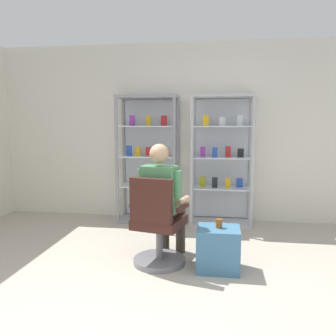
{
  "coord_description": "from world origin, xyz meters",
  "views": [
    {
      "loc": [
        0.53,
        -2.46,
        1.51
      ],
      "look_at": [
        -0.05,
        1.4,
        1.0
      ],
      "focal_mm": 37.58,
      "sensor_mm": 36.0,
      "label": 1
    }
  ],
  "objects": [
    {
      "name": "seated_shopkeeper",
      "position": [
        -0.07,
        1.21,
        0.71
      ],
      "size": [
        0.55,
        0.61,
        1.29
      ],
      "color": "#3F382D",
      "rests_on": "ground"
    },
    {
      "name": "storage_crate",
      "position": [
        0.53,
        1.04,
        0.22
      ],
      "size": [
        0.43,
        0.37,
        0.44
      ],
      "primitive_type": "cube",
      "color": "teal",
      "rests_on": "ground"
    },
    {
      "name": "office_chair",
      "position": [
        -0.11,
        1.05,
        0.39
      ],
      "size": [
        0.61,
        0.58,
        0.96
      ],
      "color": "slate",
      "rests_on": "ground"
    },
    {
      "name": "back_wall",
      "position": [
        0.0,
        3.0,
        1.35
      ],
      "size": [
        6.0,
        0.1,
        2.7
      ],
      "primitive_type": "cube",
      "color": "silver",
      "rests_on": "ground"
    },
    {
      "name": "display_cabinet_right",
      "position": [
        0.55,
        2.76,
        0.96
      ],
      "size": [
        0.9,
        0.45,
        1.9
      ],
      "color": "#B7B7BC",
      "rests_on": "ground"
    },
    {
      "name": "tea_glass",
      "position": [
        0.53,
        1.04,
        0.49
      ],
      "size": [
        0.07,
        0.07,
        0.09
      ],
      "primitive_type": "cylinder",
      "color": "brown",
      "rests_on": "storage_crate"
    },
    {
      "name": "ground_plane",
      "position": [
        0.0,
        0.0,
        0.0
      ],
      "size": [
        7.2,
        7.2,
        0.0
      ],
      "primitive_type": "plane",
      "color": "#B2A899"
    },
    {
      "name": "display_cabinet_left",
      "position": [
        -0.55,
        2.76,
        0.96
      ],
      "size": [
        0.9,
        0.45,
        1.9
      ],
      "color": "gray",
      "rests_on": "ground"
    }
  ]
}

